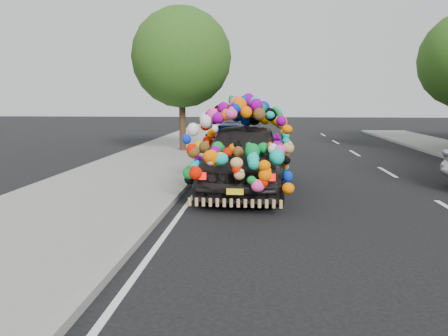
{
  "coord_description": "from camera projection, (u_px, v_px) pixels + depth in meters",
  "views": [
    {
      "loc": [
        -0.37,
        -9.08,
        2.27
      ],
      "look_at": [
        -1.17,
        -0.05,
        0.85
      ],
      "focal_mm": 35.0,
      "sensor_mm": 36.0,
      "label": 1
    }
  ],
  "objects": [
    {
      "name": "ground",
      "position": [
        279.0,
        208.0,
        9.25
      ],
      "size": [
        100.0,
        100.0,
        0.0
      ],
      "primitive_type": "plane",
      "color": "black",
      "rests_on": "ground"
    },
    {
      "name": "sidewalk",
      "position": [
        83.0,
        201.0,
        9.62
      ],
      "size": [
        4.0,
        60.0,
        0.12
      ],
      "primitive_type": "cube",
      "color": "gray",
      "rests_on": "ground"
    },
    {
      "name": "kerb",
      "position": [
        170.0,
        203.0,
        9.45
      ],
      "size": [
        0.15,
        60.0,
        0.13
      ],
      "primitive_type": "cube",
      "color": "gray",
      "rests_on": "ground"
    },
    {
      "name": "tree_near_sidewalk",
      "position": [
        182.0,
        58.0,
        18.31
      ],
      "size": [
        4.2,
        4.2,
        6.13
      ],
      "color": "#332114",
      "rests_on": "ground"
    },
    {
      "name": "plush_art_car",
      "position": [
        244.0,
        142.0,
        10.98
      ],
      "size": [
        2.5,
        5.26,
        2.35
      ],
      "rotation": [
        0.0,
        0.0,
        -0.03
      ],
      "color": "black",
      "rests_on": "ground"
    },
    {
      "name": "navy_sedan",
      "position": [
        231.0,
        141.0,
        17.37
      ],
      "size": [
        2.55,
        4.79,
        1.32
      ],
      "primitive_type": "imported",
      "rotation": [
        0.0,
        0.0,
        -0.16
      ],
      "color": "black",
      "rests_on": "ground"
    }
  ]
}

